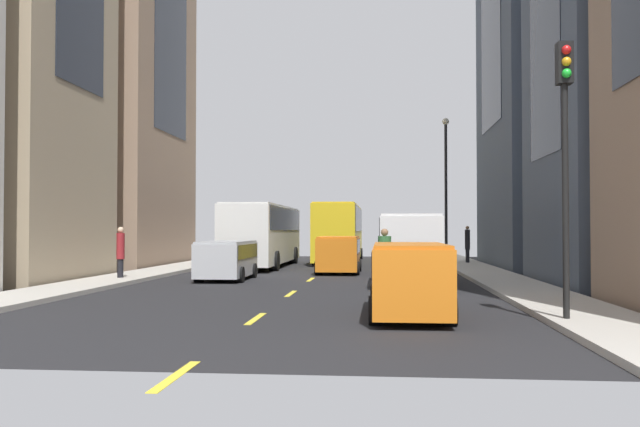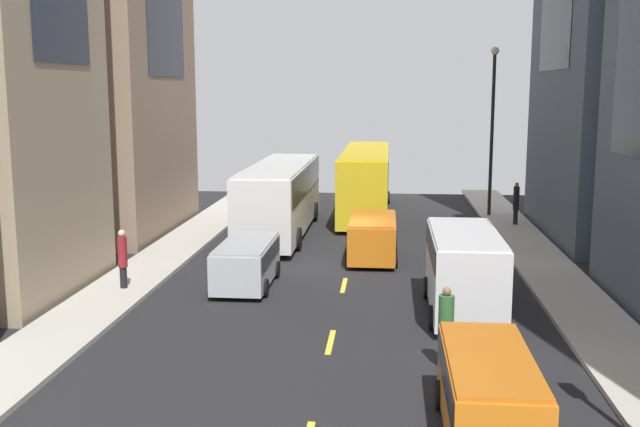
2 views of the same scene
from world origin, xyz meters
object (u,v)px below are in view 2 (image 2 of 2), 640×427
Objects in this scene: pedestrian_waiting_curb at (123,257)px; pedestrian_walking_far at (446,326)px; streetcar_yellow at (366,176)px; car_orange_0 at (489,390)px; car_orange_2 at (373,235)px; delivery_van_white at (464,266)px; pedestrian_crossing_mid at (516,202)px; car_silver_1 at (246,260)px; city_bus_white at (280,192)px.

pedestrian_walking_far is at bearing -95.19° from pedestrian_waiting_curb.
streetcar_yellow is 2.92× the size of car_orange_0.
streetcar_yellow is 2.91× the size of car_orange_2.
pedestrian_crossing_mid is at bearing 75.06° from delivery_van_white.
car_orange_2 is at bearing -30.23° from pedestrian_waiting_curb.
pedestrian_walking_far reaches higher than car_orange_0.
pedestrian_crossing_mid is (6.97, 7.84, 0.26)m from car_orange_2.
delivery_van_white reaches higher than pedestrian_crossing_mid.
pedestrian_crossing_mid is at bearing 47.86° from car_silver_1.
car_orange_0 is at bearing 173.00° from pedestrian_crossing_mid.
car_orange_2 is 10.49m from pedestrian_crossing_mid.
streetcar_yellow reaches higher than pedestrian_walking_far.
car_silver_1 is (-6.94, 10.97, -0.08)m from car_orange_0.
delivery_van_white is 7.73m from car_silver_1.
car_orange_0 is at bearing -92.20° from delivery_van_white.
delivery_van_white is at bearing -67.66° from car_orange_2.
car_silver_1 is 0.97× the size of car_orange_2.
car_silver_1 is (-7.26, 2.58, -0.58)m from delivery_van_white.
streetcar_yellow is 23.14m from pedestrian_walking_far.
pedestrian_waiting_curb is (-7.69, -16.83, -0.89)m from streetcar_yellow.
city_bus_white is 2.21× the size of delivery_van_white.
pedestrian_waiting_curb reaches higher than car_orange_2.
delivery_van_white is at bearing 168.54° from pedestrian_crossing_mid.
car_orange_2 is 2.16× the size of pedestrian_waiting_curb.
car_silver_1 is 9.65m from pedestrian_walking_far.
delivery_van_white reaches higher than car_silver_1.
pedestrian_crossing_mid is 20.46m from pedestrian_waiting_curb.
pedestrian_walking_far is at bearing -80.08° from car_orange_2.
car_orange_2 is at bearing -48.31° from city_bus_white.
car_silver_1 is at bearing 141.34° from pedestrian_crossing_mid.
car_orange_2 is (4.50, -5.05, -0.99)m from city_bus_white.
streetcar_yellow is 3.01× the size of car_silver_1.
pedestrian_waiting_curb is at bearing 114.85° from pedestrian_walking_far.
car_orange_2 is at bearing 47.02° from car_silver_1.
car_orange_2 is at bearing 141.84° from pedestrian_crossing_mid.
streetcar_yellow reaches higher than delivery_van_white.
car_orange_2 is (-2.96, 7.20, -0.49)m from delivery_van_white.
car_silver_1 is at bearing 96.65° from pedestrian_walking_far.
pedestrian_waiting_curb reaches higher than pedestrian_walking_far.
car_orange_0 is 1.03× the size of car_silver_1.
pedestrian_waiting_curb is (-8.34, -5.73, 0.21)m from car_orange_2.
city_bus_white is 0.93× the size of streetcar_yellow.
streetcar_yellow reaches higher than car_orange_2.
city_bus_white is 6.84m from car_orange_2.
pedestrian_crossing_mid reaches higher than pedestrian_waiting_curb.
delivery_van_white is 2.52× the size of pedestrian_crossing_mid.
streetcar_yellow reaches higher than pedestrian_crossing_mid.
city_bus_white is 11.83m from pedestrian_crossing_mid.
car_orange_2 is at bearing 112.34° from delivery_van_white.
car_silver_1 is at bearing -49.24° from pedestrian_waiting_curb.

